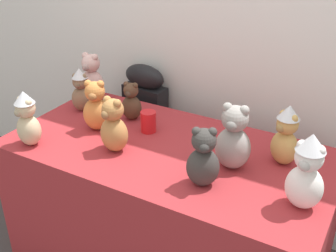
# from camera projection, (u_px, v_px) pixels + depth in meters

# --- Properties ---
(wall_back) EXTENTS (7.00, 0.08, 2.60)m
(wall_back) POSITION_uv_depth(u_px,v_px,m) (227.00, 15.00, 2.32)
(wall_back) COLOR white
(wall_back) RESTS_ON ground_plane
(display_table) EXTENTS (1.58, 0.80, 0.79)m
(display_table) POSITION_uv_depth(u_px,v_px,m) (168.00, 213.00, 2.23)
(display_table) COLOR maroon
(display_table) RESTS_ON ground_plane
(instrument_case) EXTENTS (0.29, 0.14, 0.97)m
(instrument_case) POSITION_uv_depth(u_px,v_px,m) (146.00, 134.00, 2.81)
(instrument_case) COLOR black
(instrument_case) RESTS_ON ground_plane
(teddy_bear_charcoal) EXTENTS (0.17, 0.16, 0.27)m
(teddy_bear_charcoal) POSITION_uv_depth(u_px,v_px,m) (203.00, 159.00, 1.73)
(teddy_bear_charcoal) COLOR #383533
(teddy_bear_charcoal) RESTS_ON display_table
(teddy_bear_blush) EXTENTS (0.15, 0.13, 0.28)m
(teddy_bear_blush) POSITION_uv_depth(u_px,v_px,m) (92.00, 78.00, 2.52)
(teddy_bear_blush) COLOR beige
(teddy_bear_blush) RESTS_ON display_table
(teddy_bear_cocoa) EXTENTS (0.12, 0.11, 0.22)m
(teddy_bear_cocoa) POSITION_uv_depth(u_px,v_px,m) (131.00, 102.00, 2.29)
(teddy_bear_cocoa) COLOR #4C3323
(teddy_bear_cocoa) RESTS_ON display_table
(teddy_bear_caramel) EXTENTS (0.16, 0.14, 0.27)m
(teddy_bear_caramel) POSITION_uv_depth(u_px,v_px,m) (114.00, 127.00, 1.98)
(teddy_bear_caramel) COLOR #B27A42
(teddy_bear_caramel) RESTS_ON display_table
(teddy_bear_honey) EXTENTS (0.17, 0.16, 0.29)m
(teddy_bear_honey) POSITION_uv_depth(u_px,v_px,m) (286.00, 136.00, 1.87)
(teddy_bear_honey) COLOR tan
(teddy_bear_honey) RESTS_ON display_table
(teddy_bear_snow) EXTENTS (0.16, 0.14, 0.32)m
(teddy_bear_snow) POSITION_uv_depth(u_px,v_px,m) (307.00, 173.00, 1.58)
(teddy_bear_snow) COLOR white
(teddy_bear_snow) RESTS_ON display_table
(teddy_bear_mocha) EXTENTS (0.14, 0.13, 0.25)m
(teddy_bear_mocha) POSITION_uv_depth(u_px,v_px,m) (81.00, 90.00, 2.37)
(teddy_bear_mocha) COLOR #7F6047
(teddy_bear_mocha) RESTS_ON display_table
(teddy_bear_ginger) EXTENTS (0.17, 0.16, 0.27)m
(teddy_bear_ginger) POSITION_uv_depth(u_px,v_px,m) (96.00, 107.00, 2.17)
(teddy_bear_ginger) COLOR #D17F3D
(teddy_bear_ginger) RESTS_ON display_table
(teddy_bear_ash) EXTENTS (0.17, 0.15, 0.31)m
(teddy_bear_ash) POSITION_uv_depth(u_px,v_px,m) (233.00, 139.00, 1.84)
(teddy_bear_ash) COLOR gray
(teddy_bear_ash) RESTS_ON display_table
(teddy_bear_sand) EXTENTS (0.14, 0.13, 0.28)m
(teddy_bear_sand) POSITION_uv_depth(u_px,v_px,m) (27.00, 119.00, 2.02)
(teddy_bear_sand) COLOR #CCB78E
(teddy_bear_sand) RESTS_ON display_table
(party_cup_red) EXTENTS (0.08, 0.08, 0.11)m
(party_cup_red) POSITION_uv_depth(u_px,v_px,m) (148.00, 122.00, 2.18)
(party_cup_red) COLOR red
(party_cup_red) RESTS_ON display_table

